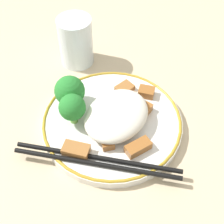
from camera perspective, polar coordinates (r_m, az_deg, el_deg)
name	(u,v)px	position (r m, az deg, el deg)	size (l,w,h in m)	color
ground_plane	(112,125)	(0.52, 0.00, -2.48)	(3.00, 3.00, 0.00)	#C6B28E
plate	(112,122)	(0.51, 0.00, -1.85)	(0.23, 0.23, 0.02)	white
rice_mound	(118,114)	(0.49, 1.03, -0.38)	(0.12, 0.09, 0.04)	white
broccoli_back_left	(70,91)	(0.51, -7.74, 3.79)	(0.05, 0.05, 0.06)	#72AD4C
broccoli_back_center	(72,108)	(0.48, -7.28, 0.79)	(0.04, 0.04, 0.05)	#72AD4C
meat_near_front	(125,88)	(0.55, 2.33, 4.39)	(0.03, 0.03, 0.01)	#9E6633
meat_near_left	(142,109)	(0.51, 5.48, 0.62)	(0.03, 0.03, 0.01)	#995B28
meat_near_right	(107,139)	(0.47, -0.99, -4.99)	(0.04, 0.04, 0.01)	#995B28
meat_near_back	(146,92)	(0.54, 6.29, 3.65)	(0.03, 0.03, 0.01)	#995B28
meat_on_rice_edge	(138,147)	(0.47, 4.80, -6.44)	(0.04, 0.03, 0.01)	#995B28
meat_mid_left	(76,150)	(0.47, -6.57, -6.93)	(0.03, 0.04, 0.01)	#9E6633
chopsticks	(97,161)	(0.46, -2.77, -8.88)	(0.12, 0.23, 0.01)	black
drinking_glass	(76,41)	(0.60, -6.63, 12.70)	(0.06, 0.06, 0.09)	silver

